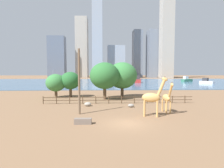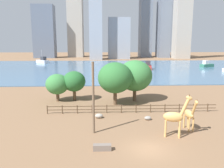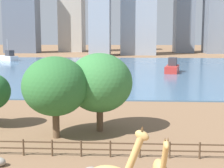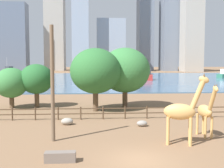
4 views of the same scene
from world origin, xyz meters
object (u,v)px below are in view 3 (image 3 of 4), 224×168
(tree_left_large, at_px, (55,86))
(tree_right_tall, at_px, (100,83))
(boat_barge, at_px, (9,57))
(boat_ferry, at_px, (172,67))

(tree_left_large, bearing_deg, tree_right_tall, 33.03)
(tree_left_large, xyz_separation_m, boat_barge, (-35.50, 86.76, -3.30))
(boat_barge, bearing_deg, boat_ferry, -171.30)
(tree_right_tall, xyz_separation_m, boat_barge, (-39.26, 84.32, -3.30))
(tree_right_tall, xyz_separation_m, boat_ferry, (12.95, 50.24, -3.33))
(tree_right_tall, height_order, boat_ferry, tree_right_tall)
(tree_right_tall, distance_m, boat_ferry, 51.99)
(tree_left_large, bearing_deg, boat_ferry, 72.41)
(boat_ferry, distance_m, boat_barge, 62.34)
(tree_right_tall, bearing_deg, boat_ferry, 75.55)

